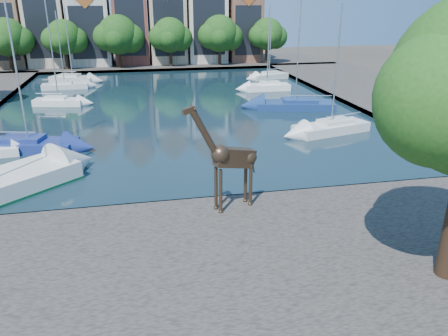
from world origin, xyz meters
name	(u,v)px	position (x,y,z in m)	size (l,w,h in m)	color
ground	(216,204)	(0.00, 0.00, 0.00)	(160.00, 160.00, 0.00)	#38332B
water_basin	(175,106)	(0.00, 24.00, 0.04)	(38.00, 50.00, 0.08)	black
near_quay	(247,272)	(0.00, -7.00, 0.25)	(50.00, 14.00, 0.50)	#4B4741
far_quay	(157,63)	(0.00, 56.00, 0.25)	(60.00, 16.00, 0.50)	#4B4741
right_quay	(390,95)	(25.00, 24.00, 0.25)	(14.00, 52.00, 0.50)	#4B4741
townhouse_west_end	(7,21)	(-23.00, 55.99, 7.36)	(5.44, 9.18, 14.93)	#806045
townhouse_west_mid	(46,15)	(-17.00, 55.99, 8.23)	(5.94, 9.18, 16.79)	beige
townhouse_west_inner	(89,21)	(-10.50, 55.99, 7.35)	(6.43, 9.18, 15.15)	beige
townhouse_center	(130,14)	(-4.00, 55.99, 8.36)	(5.44, 9.18, 16.93)	brown
townhouse_east_inner	(166,17)	(2.00, 55.99, 7.73)	(5.94, 9.18, 15.79)	tan
townhouse_east_mid	(205,15)	(8.50, 55.99, 8.10)	(6.43, 9.18, 16.65)	beige
townhouse_east_end	(242,21)	(15.00, 55.99, 7.11)	(5.44, 9.18, 14.43)	brown
far_tree_far_west	(8,38)	(-21.90, 50.49, 5.18)	(7.28, 5.60, 7.68)	#332114
far_tree_west	(64,38)	(-13.91, 50.49, 5.08)	(6.76, 5.20, 7.36)	#332114
far_tree_mid_west	(119,36)	(-5.89, 50.49, 5.29)	(7.80, 6.00, 8.00)	#332114
far_tree_mid_east	(171,36)	(2.10, 50.49, 5.13)	(7.02, 5.40, 7.52)	#332114
far_tree_east	(220,35)	(10.11, 50.49, 5.24)	(7.54, 5.80, 7.84)	#332114
far_tree_far_east	(268,35)	(18.09, 50.49, 5.08)	(6.76, 5.20, 7.36)	#332114
giraffe_statue	(229,158)	(0.40, -1.60, 3.26)	(3.84, 1.61, 5.61)	#3B2B1D
sailboat_left_b	(29,143)	(-12.00, 11.67, 0.67)	(7.28, 4.02, 12.81)	navy
sailboat_left_c	(59,100)	(-12.00, 26.79, 0.62)	(5.35, 2.80, 10.48)	white
sailboat_left_d	(65,85)	(-12.59, 36.29, 0.58)	(5.62, 2.25, 9.26)	silver
sailboat_left_e	(73,78)	(-12.18, 41.05, 0.66)	(6.33, 4.08, 9.54)	silver
sailboat_right_a	(331,126)	(12.00, 11.49, 0.66)	(6.94, 3.90, 10.25)	silver
sailboat_right_b	(295,103)	(12.00, 20.19, 0.64)	(8.26, 4.35, 11.33)	navy
sailboat_right_c	(267,85)	(12.00, 30.13, 0.68)	(5.56, 2.07, 9.92)	white
sailboat_right_d	(269,75)	(14.79, 38.33, 0.60)	(5.80, 3.62, 8.14)	silver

